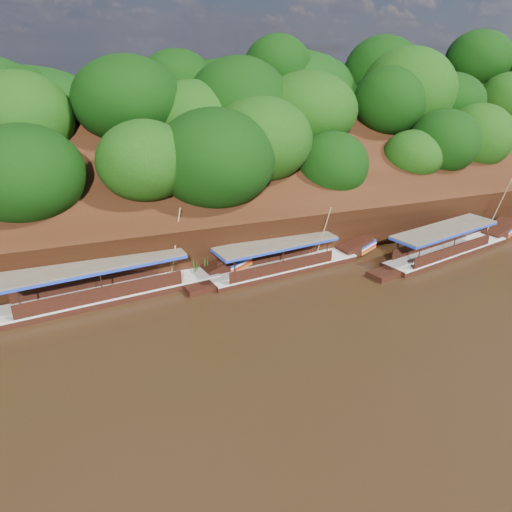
# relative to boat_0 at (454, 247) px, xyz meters

# --- Properties ---
(ground) EXTENTS (160.00, 160.00, 0.00)m
(ground) POSITION_rel_boat_0_xyz_m (-12.81, -6.57, -0.50)
(ground) COLOR black
(ground) RESTS_ON ground
(riverbank) EXTENTS (120.00, 30.06, 19.40)m
(riverbank) POSITION_rel_boat_0_xyz_m (-12.82, 16.15, 1.39)
(riverbank) COLOR black
(riverbank) RESTS_ON ground
(boat_0) EXTENTS (13.66, 4.83, 6.12)m
(boat_0) POSITION_rel_boat_0_xyz_m (0.00, 0.00, 0.00)
(boat_0) COLOR black
(boat_0) RESTS_ON ground
(boat_1) EXTENTS (12.80, 3.50, 4.70)m
(boat_1) POSITION_rel_boat_0_xyz_m (-12.24, 1.64, -0.00)
(boat_1) COLOR black
(boat_1) RESTS_ON ground
(boat_2) EXTENTS (15.69, 4.05, 5.42)m
(boat_2) POSITION_rel_boat_0_xyz_m (-23.27, 1.73, 0.05)
(boat_2) COLOR black
(boat_2) RESTS_ON ground
(reeds) EXTENTS (48.75, 2.30, 1.98)m
(reeds) POSITION_rel_boat_0_xyz_m (-16.23, 3.03, 0.40)
(reeds) COLOR #1E5A16
(reeds) RESTS_ON ground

